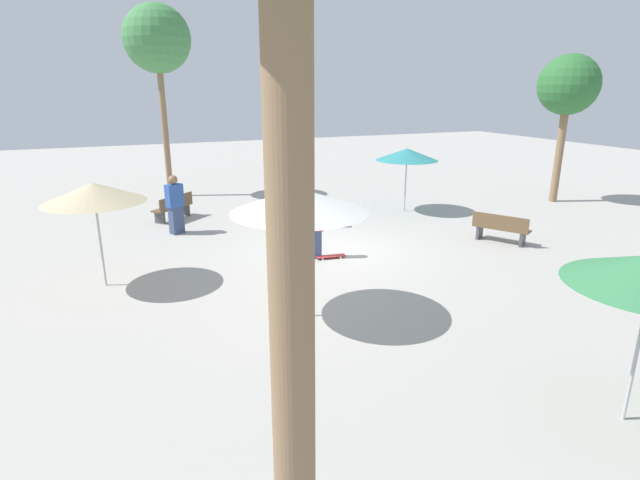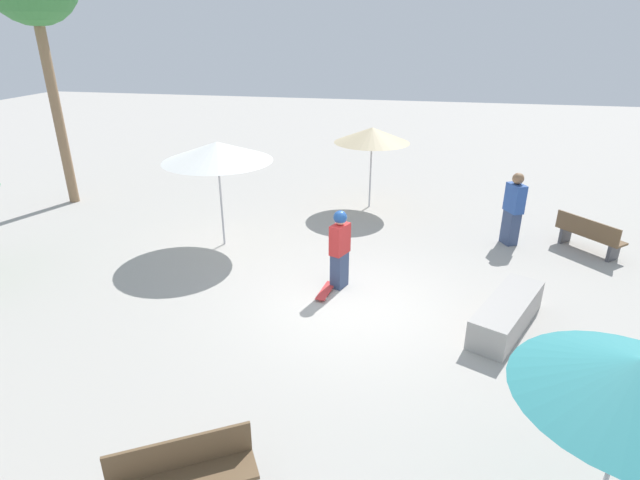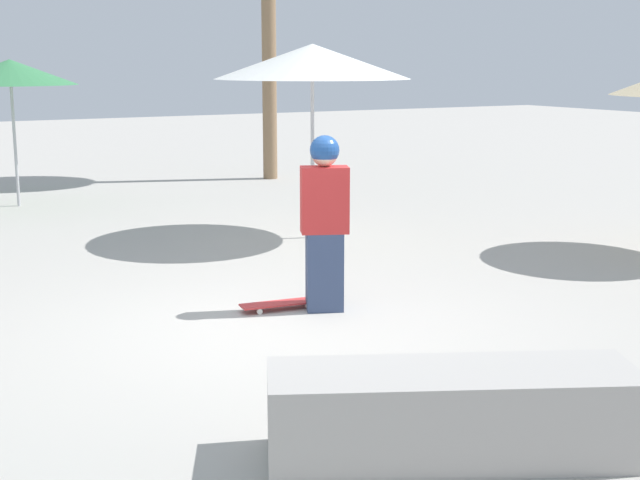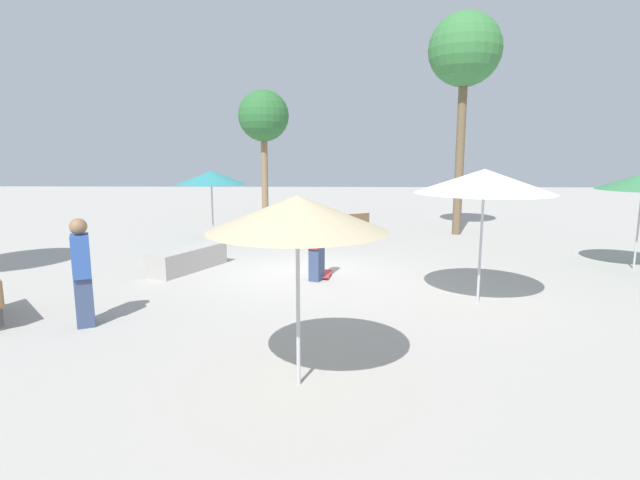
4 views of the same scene
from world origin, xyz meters
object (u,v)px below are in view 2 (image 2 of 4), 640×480
Objects in this scene: skater_main at (340,247)px; bystander_watching at (513,209)px; skateboard at (326,291)px; shade_umbrella_white at (217,152)px; concrete_ledge at (507,314)px; bench_far at (183,477)px; shade_umbrella_tan at (372,135)px; bench_near at (589,235)px; shade_umbrella_teal at (637,379)px.

bystander_watching is (3.80, 3.09, 0.00)m from skater_main.
skateboard is 4.24m from shade_umbrella_white.
concrete_ledge is at bearing 87.91° from skateboard.
bench_far is 10.85m from shade_umbrella_tan.
concrete_ledge is (3.42, -0.57, 0.22)m from skateboard.
skater_main is 3.85m from shade_umbrella_white.
skater_main reaches higher than concrete_ledge.
bench_near is 0.57× the size of shade_umbrella_white.
bench_near and bench_far have the same top height.
skater_main is 1.13× the size of bench_near.
shade_umbrella_tan is 1.31× the size of bystander_watching.
bench_near is 0.65× the size of shade_umbrella_teal.
bench_far is at bearing -131.47° from concrete_ledge.
skateboard is 3.48m from concrete_ledge.
bench_near is 0.82× the size of bystander_watching.
bench_near is at bearing 141.10° from skater_main.
shade_umbrella_teal is (4.39, 0.52, 1.65)m from bench_far.
shade_umbrella_white is (-8.76, -1.34, 1.92)m from bench_near.
shade_umbrella_teal is (-2.02, -7.93, 1.65)m from bench_near.
bench_near is 0.62× the size of shade_umbrella_tan.
skater_main is at bearing 102.92° from bystander_watching.
shade_umbrella_teal is at bearing 58.68° from skater_main.
concrete_ledge is at bearing 97.07° from skater_main.
concrete_ledge is (3.21, -0.93, -0.63)m from skater_main.
bench_far is (-0.83, -5.50, -0.48)m from skater_main.
bench_near is 0.93× the size of bench_far.
concrete_ledge is at bearing 145.43° from bystander_watching.
shade_umbrella_white is at bearing -132.38° from shade_umbrella_tan.
concrete_ledge is 4.11m from bystander_watching.
bystander_watching reaches higher than skater_main.
bench_far is 0.67× the size of shade_umbrella_tan.
skater_main is at bearing 156.16° from skateboard.
shade_umbrella_teal is (3.77, -4.62, 2.01)m from skateboard.
shade_umbrella_teal reaches higher than bench_near.
bench_near is 6.19m from shade_umbrella_tan.
shade_umbrella_tan is 0.92× the size of shade_umbrella_white.
shade_umbrella_teal is 9.43m from shade_umbrella_white.
concrete_ledge is at bearing -73.08° from bench_near.
shade_umbrella_teal is at bearing -44.38° from shade_umbrella_white.
bench_near reaches higher than skateboard.
concrete_ledge is 0.96× the size of shade_umbrella_tan.
concrete_ledge is at bearing -21.68° from shade_umbrella_white.
shade_umbrella_teal is at bearing -85.13° from concrete_ledge.
shade_umbrella_white is at bearing -102.30° from bench_far.
skateboard is 0.55× the size of bench_near.
shade_umbrella_white is at bearing -123.01° from bench_near.
bystander_watching is at bearing 152.28° from skater_main.
skater_main is 0.74× the size of shade_umbrella_teal.
shade_umbrella_tan is (-3.15, 6.10, 1.89)m from concrete_ledge.
concrete_ledge is at bearing -162.09° from bench_far.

